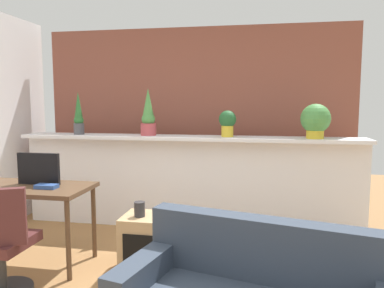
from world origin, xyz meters
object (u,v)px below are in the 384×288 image
at_px(potted_plant_1, 148,116).
at_px(potted_plant_2, 227,122).
at_px(potted_plant_3, 315,120).
at_px(vase_on_shelf, 140,209).
at_px(desk, 31,195).
at_px(tv_monitor, 39,169).
at_px(book_on_desk, 46,186).
at_px(office_chair, 0,253).
at_px(side_cube_shelf, 145,242).
at_px(potted_plant_0, 79,116).

relative_size(potted_plant_1, potted_plant_2, 1.85).
relative_size(potted_plant_3, vase_on_shelf, 2.86).
height_order(potted_plant_3, desk, potted_plant_3).
bearing_deg(potted_plant_1, desk, -121.71).
relative_size(tv_monitor, vase_on_shelf, 3.13).
xyz_separation_m(vase_on_shelf, book_on_desk, (-0.84, -0.12, 0.20)).
height_order(office_chair, side_cube_shelf, office_chair).
xyz_separation_m(potted_plant_0, potted_plant_2, (1.84, 0.02, -0.06)).
xyz_separation_m(tv_monitor, side_cube_shelf, (1.04, 0.01, -0.65)).
height_order(potted_plant_0, potted_plant_2, potted_plant_0).
xyz_separation_m(desk, book_on_desk, (0.20, -0.06, 0.10)).
xyz_separation_m(potted_plant_0, potted_plant_3, (2.81, -0.02, -0.02)).
height_order(office_chair, book_on_desk, office_chair).
relative_size(potted_plant_0, side_cube_shelf, 1.06).
bearing_deg(book_on_desk, side_cube_shelf, 9.40).
bearing_deg(potted_plant_2, tv_monitor, -145.72).
bearing_deg(book_on_desk, office_chair, -93.60).
bearing_deg(potted_plant_3, office_chair, -143.72).
xyz_separation_m(tv_monitor, office_chair, (0.12, -0.74, -0.51)).
bearing_deg(desk, potted_plant_0, 95.67).
height_order(tv_monitor, side_cube_shelf, tv_monitor).
xyz_separation_m(potted_plant_2, desk, (-1.72, -1.23, -0.63)).
height_order(tv_monitor, book_on_desk, tv_monitor).
distance_m(potted_plant_2, office_chair, 2.61).
xyz_separation_m(potted_plant_2, book_on_desk, (-1.52, -1.28, -0.53)).
height_order(tv_monitor, vase_on_shelf, tv_monitor).
bearing_deg(potted_plant_0, book_on_desk, -75.86).
bearing_deg(potted_plant_3, desk, -156.05).
distance_m(desk, book_on_desk, 0.23).
distance_m(desk, office_chair, 0.73).
height_order(potted_plant_2, desk, potted_plant_2).
relative_size(potted_plant_2, vase_on_shelf, 2.28).
bearing_deg(potted_plant_3, potted_plant_2, 178.11).
bearing_deg(potted_plant_2, potted_plant_3, -1.89).
xyz_separation_m(potted_plant_1, office_chair, (-0.60, -1.90, -0.97)).
xyz_separation_m(potted_plant_3, office_chair, (-2.53, -1.85, -0.94)).
height_order(tv_monitor, office_chair, tv_monitor).
bearing_deg(book_on_desk, potted_plant_1, 66.44).
xyz_separation_m(potted_plant_1, vase_on_shelf, (0.27, -1.18, -0.80)).
xyz_separation_m(desk, vase_on_shelf, (1.04, 0.06, -0.10)).
bearing_deg(side_cube_shelf, tv_monitor, -179.68).
xyz_separation_m(office_chair, book_on_desk, (0.04, 0.60, 0.38)).
xyz_separation_m(potted_plant_0, office_chair, (0.28, -1.87, -0.97)).
bearing_deg(office_chair, vase_on_shelf, 39.41).
bearing_deg(desk, book_on_desk, -16.53).
height_order(potted_plant_1, tv_monitor, potted_plant_1).
relative_size(desk, tv_monitor, 2.63).
distance_m(office_chair, vase_on_shelf, 1.15).
bearing_deg(potted_plant_0, office_chair, -81.43).
bearing_deg(desk, tv_monitor, 64.40).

